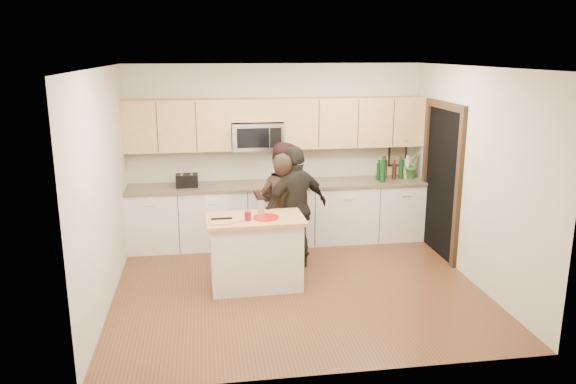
{
  "coord_description": "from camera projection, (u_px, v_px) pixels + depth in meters",
  "views": [
    {
      "loc": [
        -1.1,
        -6.47,
        2.89
      ],
      "look_at": [
        -0.06,
        0.35,
        1.14
      ],
      "focal_mm": 35.0,
      "sensor_mm": 36.0,
      "label": 1
    }
  ],
  "objects": [
    {
      "name": "microwave",
      "position": [
        257.0,
        136.0,
        8.35
      ],
      "size": [
        0.76,
        0.41,
        0.4
      ],
      "color": "silver",
      "rests_on": "ground"
    },
    {
      "name": "bottle_cluster",
      "position": [
        391.0,
        168.0,
        8.68
      ],
      "size": [
        0.56,
        0.39,
        0.4
      ],
      "color": "black",
      "rests_on": "back_cabinetry"
    },
    {
      "name": "back_cabinetry",
      "position": [
        279.0,
        213.0,
        8.58
      ],
      "size": [
        4.5,
        0.66,
        0.94
      ],
      "color": "beige",
      "rests_on": "ground"
    },
    {
      "name": "cutting_board",
      "position": [
        221.0,
        223.0,
        6.63
      ],
      "size": [
        0.26,
        0.18,
        0.02
      ],
      "primitive_type": "cube",
      "rotation": [
        0.0,
        0.0,
        0.02
      ],
      "color": "tan",
      "rests_on": "island"
    },
    {
      "name": "island",
      "position": [
        256.0,
        252.0,
        6.98
      ],
      "size": [
        1.22,
        0.73,
        0.9
      ],
      "rotation": [
        0.0,
        0.0,
        0.02
      ],
      "color": "beige",
      "rests_on": "ground"
    },
    {
      "name": "drink_glass",
      "position": [
        248.0,
        216.0,
        6.74
      ],
      "size": [
        0.08,
        0.08,
        0.11
      ],
      "primitive_type": "cylinder",
      "color": "maroon",
      "rests_on": "island"
    },
    {
      "name": "woman_left",
      "position": [
        282.0,
        212.0,
        7.49
      ],
      "size": [
        0.68,
        0.56,
        1.59
      ],
      "primitive_type": "imported",
      "rotation": [
        0.0,
        0.0,
        2.79
      ],
      "color": "black",
      "rests_on": "ground"
    },
    {
      "name": "box_grater",
      "position": [
        261.0,
        206.0,
        6.88
      ],
      "size": [
        0.1,
        0.06,
        0.22
      ],
      "color": "silver",
      "rests_on": "red_plate"
    },
    {
      "name": "red_plate",
      "position": [
        266.0,
        217.0,
        6.85
      ],
      "size": [
        0.31,
        0.31,
        0.02
      ],
      "primitive_type": "cylinder",
      "color": "maroon",
      "rests_on": "island"
    },
    {
      "name": "woman_center",
      "position": [
        281.0,
        201.0,
        7.89
      ],
      "size": [
        0.94,
        0.81,
        1.67
      ],
      "primitive_type": "imported",
      "rotation": [
        0.0,
        0.0,
        2.9
      ],
      "color": "black",
      "rests_on": "ground"
    },
    {
      "name": "doorway",
      "position": [
        442.0,
        176.0,
        7.98
      ],
      "size": [
        0.06,
        1.25,
        2.2
      ],
      "color": "black",
      "rests_on": "ground"
    },
    {
      "name": "toaster",
      "position": [
        187.0,
        181.0,
        8.22
      ],
      "size": [
        0.32,
        0.23,
        0.19
      ],
      "color": "black",
      "rests_on": "back_cabinetry"
    },
    {
      "name": "floor",
      "position": [
        297.0,
        286.0,
        7.07
      ],
      "size": [
        4.5,
        4.5,
        0.0
      ],
      "primitive_type": "plane",
      "color": "brown",
      "rests_on": "ground"
    },
    {
      "name": "knife",
      "position": [
        236.0,
        222.0,
        6.63
      ],
      "size": [
        0.22,
        0.03,
        0.01
      ],
      "primitive_type": "cube",
      "rotation": [
        0.0,
        0.0,
        0.02
      ],
      "color": "silver",
      "rests_on": "cutting_board"
    },
    {
      "name": "upper_cabinetry",
      "position": [
        280.0,
        122.0,
        8.39
      ],
      "size": [
        4.5,
        0.33,
        0.75
      ],
      "color": "tan",
      "rests_on": "ground"
    },
    {
      "name": "woman_right",
      "position": [
        296.0,
        208.0,
        7.5
      ],
      "size": [
        1.07,
        0.79,
        1.68
      ],
      "primitive_type": "imported",
      "rotation": [
        0.0,
        0.0,
        3.58
      ],
      "color": "black",
      "rests_on": "ground"
    },
    {
      "name": "room_shell",
      "position": [
        298.0,
        151.0,
        6.65
      ],
      "size": [
        4.52,
        4.02,
        2.71
      ],
      "color": "#B9B59E",
      "rests_on": "ground"
    },
    {
      "name": "dish_towel",
      "position": [
        216.0,
        198.0,
        8.18
      ],
      "size": [
        0.34,
        0.6,
        0.48
      ],
      "color": "white",
      "rests_on": "ground"
    },
    {
      "name": "orchid",
      "position": [
        412.0,
        165.0,
        8.75
      ],
      "size": [
        0.29,
        0.29,
        0.42
      ],
      "primitive_type": "imported",
      "rotation": [
        0.0,
        0.0,
        0.69
      ],
      "color": "#356729",
      "rests_on": "back_cabinetry"
    },
    {
      "name": "framed_picture",
      "position": [
        397.0,
        154.0,
        8.94
      ],
      "size": [
        0.3,
        0.03,
        0.38
      ],
      "color": "black",
      "rests_on": "ground"
    },
    {
      "name": "tongs",
      "position": [
        222.0,
        219.0,
        6.72
      ],
      "size": [
        0.25,
        0.03,
        0.02
      ],
      "primitive_type": "cube",
      "rotation": [
        0.0,
        0.0,
        0.02
      ],
      "color": "black",
      "rests_on": "cutting_board"
    }
  ]
}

